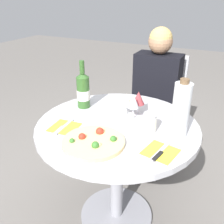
{
  "coord_description": "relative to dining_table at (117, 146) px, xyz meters",
  "views": [
    {
      "loc": [
        0.54,
        -1.17,
        1.45
      ],
      "look_at": [
        -0.01,
        -0.06,
        0.85
      ],
      "focal_mm": 40.0,
      "sensor_mm": 36.0,
      "label": 1
    }
  ],
  "objects": [
    {
      "name": "ground_plane",
      "position": [
        0.0,
        0.0,
        -0.59
      ],
      "size": [
        12.0,
        12.0,
        0.0
      ],
      "primitive_type": "plane",
      "color": "slate",
      "rests_on": "ground"
    },
    {
      "name": "dining_table",
      "position": [
        0.0,
        0.0,
        0.0
      ],
      "size": [
        0.95,
        0.95,
        0.75
      ],
      "color": "gray",
      "rests_on": "ground_plane"
    },
    {
      "name": "chair_behind_diner",
      "position": [
        0.0,
        0.86,
        -0.12
      ],
      "size": [
        0.41,
        0.41,
        0.96
      ],
      "rotation": [
        0.0,
        0.0,
        3.14
      ],
      "color": "#ADADB2",
      "rests_on": "ground_plane"
    },
    {
      "name": "seated_diner",
      "position": [
        0.0,
        0.71,
        -0.05
      ],
      "size": [
        0.37,
        0.42,
        1.21
      ],
      "rotation": [
        0.0,
        0.0,
        3.14
      ],
      "color": "black",
      "rests_on": "ground_plane"
    },
    {
      "name": "pizza_large",
      "position": [
        -0.02,
        -0.25,
        0.17
      ],
      "size": [
        0.32,
        0.32,
        0.05
      ],
      "color": "#E5C17F",
      "rests_on": "dining_table"
    },
    {
      "name": "wine_bottle",
      "position": [
        -0.3,
        0.12,
        0.28
      ],
      "size": [
        0.08,
        0.08,
        0.31
      ],
      "color": "#2D5623",
      "rests_on": "dining_table"
    },
    {
      "name": "tall_carafe",
      "position": [
        0.35,
        0.04,
        0.31
      ],
      "size": [
        0.09,
        0.09,
        0.32
      ],
      "color": "silver",
      "rests_on": "dining_table"
    },
    {
      "name": "sugar_shaker",
      "position": [
        0.19,
        -0.0,
        0.21
      ],
      "size": [
        0.08,
        0.08,
        0.1
      ],
      "color": "silver",
      "rests_on": "dining_table"
    },
    {
      "name": "wine_glass_back_right",
      "position": [
        0.06,
        0.17,
        0.27
      ],
      "size": [
        0.08,
        0.08,
        0.15
      ],
      "color": "silver",
      "rests_on": "dining_table"
    },
    {
      "name": "wine_glass_center",
      "position": [
        0.0,
        0.13,
        0.26
      ],
      "size": [
        0.07,
        0.07,
        0.14
      ],
      "color": "silver",
      "rests_on": "dining_table"
    },
    {
      "name": "wine_glass_front_right",
      "position": [
        0.06,
        0.09,
        0.28
      ],
      "size": [
        0.07,
        0.07,
        0.16
      ],
      "color": "silver",
      "rests_on": "dining_table"
    },
    {
      "name": "place_setting_left",
      "position": [
        -0.25,
        -0.18,
        0.16
      ],
      "size": [
        0.16,
        0.19,
        0.01
      ],
      "color": "yellow",
      "rests_on": "dining_table"
    },
    {
      "name": "place_setting_right",
      "position": [
        0.31,
        -0.17,
        0.16
      ],
      "size": [
        0.18,
        0.19,
        0.01
      ],
      "color": "yellow",
      "rests_on": "dining_table"
    }
  ]
}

